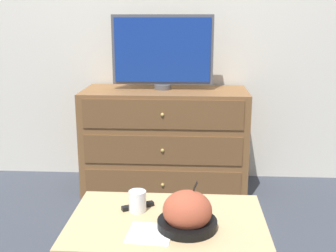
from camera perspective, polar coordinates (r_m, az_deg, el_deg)
name	(u,v)px	position (r m, az deg, el deg)	size (l,w,h in m)	color
ground_plane	(151,174)	(3.43, -2.30, -6.49)	(12.00, 12.00, 0.00)	#383D47
wall_back	(150,7)	(3.23, -2.50, 15.77)	(12.00, 0.05, 2.60)	silver
dresser	(165,140)	(3.04, -0.42, -1.92)	(1.15, 0.50, 0.73)	brown
tv	(163,51)	(2.96, -0.75, 10.11)	(0.70, 0.12, 0.51)	#515156
coffee_table	(167,234)	(1.80, -0.13, -14.40)	(0.80, 0.53, 0.42)	tan
takeout_bowl	(187,214)	(1.68, 2.63, -11.76)	(0.24, 0.24, 0.18)	black
drink_cup	(137,202)	(1.83, -4.16, -10.27)	(0.07, 0.07, 0.09)	#9E6638
napkin	(150,233)	(1.66, -2.49, -14.33)	(0.18, 0.18, 0.00)	white
remote_control	(138,206)	(1.86, -4.10, -10.76)	(0.14, 0.09, 0.02)	black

